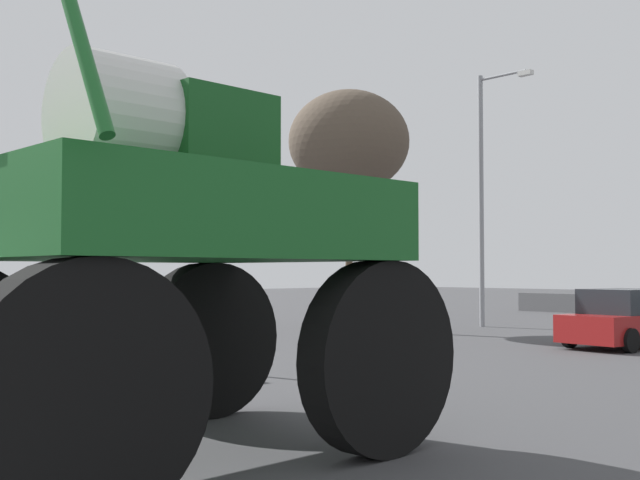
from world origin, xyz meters
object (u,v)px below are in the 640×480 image
Objects in this scene: streetlight_far_left at (485,186)px; bare_tree_left at (349,142)px; oversize_sprayer at (165,249)px; sedan_ahead at (627,320)px; traffic_signal_near_left at (219,245)px.

bare_tree_left is (-2.46, -4.46, 1.38)m from streetlight_far_left.
streetlight_far_left is (-8.80, 18.80, 2.81)m from oversize_sprayer.
sedan_ahead is 0.52× the size of bare_tree_left.
bare_tree_left is (-5.81, 9.66, 3.90)m from traffic_signal_near_left.
oversize_sprayer is 15.48m from sedan_ahead.
traffic_signal_near_left is at bearing 48.68° from oversize_sprayer.
sedan_ahead is 1.24× the size of traffic_signal_near_left.
sedan_ahead is 10.89m from bare_tree_left.
bare_tree_left is (-9.24, -0.94, 5.69)m from sedan_ahead.
traffic_signal_near_left is at bearing -58.97° from bare_tree_left.
streetlight_far_left reaches higher than oversize_sprayer.
traffic_signal_near_left is (-5.44, 4.68, 0.28)m from oversize_sprayer.
oversize_sprayer is at bearing -64.92° from streetlight_far_left.
traffic_signal_near_left is 11.93m from bare_tree_left.
streetlight_far_left is at bearing 61.17° from bare_tree_left.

